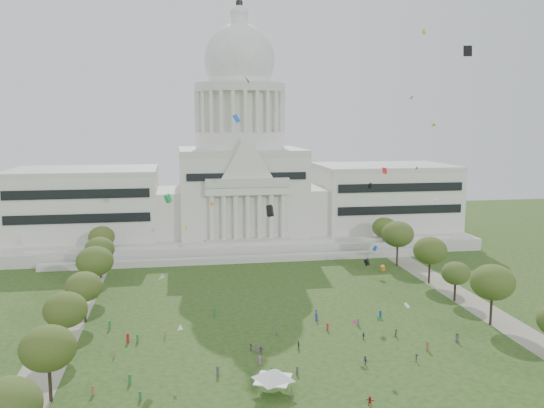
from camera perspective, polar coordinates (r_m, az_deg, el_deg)
name	(u,v)px	position (r m, az deg, el deg)	size (l,w,h in m)	color
ground	(314,373)	(107.03, 4.18, -16.40)	(400.00, 400.00, 0.00)	#274216
capitol	(241,182)	(210.43, -3.11, 2.23)	(160.00, 64.50, 91.30)	beige
path_left	(64,329)	(134.39, -19.91, -11.61)	(8.00, 160.00, 0.04)	gray
path_right	(477,306)	(150.24, 19.65, -9.47)	(8.00, 160.00, 0.04)	gray
row_tree_l_0	(6,407)	(83.88, -24.82, -17.76)	(8.85, 8.85, 12.59)	black
row_tree_l_1	(48,348)	(100.27, -21.31, -13.18)	(8.86, 8.86, 12.59)	black
row_tree_l_2	(65,310)	(119.33, -19.79, -9.85)	(8.42, 8.42, 11.97)	black
row_tree_r_2	(493,282)	(135.28, 21.02, -7.25)	(9.55, 9.55, 13.58)	black
row_tree_l_3	(84,287)	(134.93, -18.14, -7.79)	(8.12, 8.12, 11.55)	black
row_tree_r_3	(456,273)	(150.41, 17.74, -6.56)	(7.01, 7.01, 9.98)	black
row_tree_l_4	(95,261)	(152.34, -17.14, -5.44)	(9.29, 9.29, 13.21)	black
row_tree_r_4	(430,251)	(163.58, 15.40, -4.47)	(9.19, 9.19, 13.06)	black
row_tree_l_5	(100,249)	(170.66, -16.70, -4.29)	(8.33, 8.33, 11.85)	black
row_tree_r_5	(398,234)	(181.01, 12.36, -2.93)	(9.82, 9.82, 13.96)	black
row_tree_l_6	(102,237)	(188.50, -16.53, -3.15)	(8.19, 8.19, 11.64)	black
row_tree_r_6	(385,228)	(198.56, 11.09, -2.31)	(8.42, 8.42, 11.97)	black
event_tent	(273,374)	(98.71, 0.11, -16.47)	(10.02, 10.02, 4.30)	#4C4C4C
person_0	(457,338)	(125.50, 17.88, -12.48)	(0.97, 0.63, 1.98)	#4C4C51
person_2	(396,333)	(125.12, 12.21, -12.39)	(0.82, 0.51, 1.70)	#4C4C51
person_3	(365,360)	(111.14, 9.21, -15.05)	(1.07, 0.55, 1.66)	#26262B
person_4	(298,345)	(116.61, 2.64, -13.79)	(0.98, 0.53, 1.67)	#33723F
person_5	(261,350)	(114.48, -1.10, -14.23)	(1.50, 0.59, 1.62)	#994C8C
person_8	(251,347)	(116.06, -2.14, -13.96)	(0.69, 0.43, 1.43)	#994C8C
person_9	(417,358)	(114.21, 14.13, -14.58)	(0.98, 0.50, 1.51)	#26262B
person_10	(364,336)	(122.71, 9.06, -12.75)	(0.93, 0.51, 1.59)	#4C4C51
person_11	(370,401)	(97.23, 9.67, -18.68)	(1.44, 0.57, 1.55)	#B21E1E
distant_crowd	(245,342)	(117.95, -2.70, -13.50)	(63.13, 38.40, 1.95)	olive
kite_swarm	(314,210)	(109.50, 4.18, -0.61)	(82.12, 99.65, 62.72)	#E54C8C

